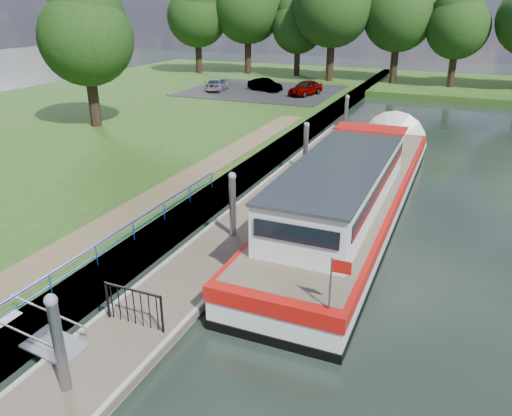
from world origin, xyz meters
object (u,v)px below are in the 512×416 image
at_px(pontoon, 275,201).
at_px(car_c, 218,84).
at_px(car_a, 306,88).
at_px(car_b, 265,85).
at_px(barge, 356,188).

height_order(pontoon, car_c, car_c).
bearing_deg(car_a, pontoon, -59.78).
bearing_deg(car_c, car_b, -170.38).
bearing_deg(pontoon, car_a, 104.69).
xyz_separation_m(barge, car_b, (-14.21, 24.18, 0.33)).
relative_size(pontoon, car_b, 8.51).
bearing_deg(barge, car_b, 120.43).
xyz_separation_m(car_a, car_b, (-4.27, 0.68, -0.09)).
height_order(car_b, car_c, car_b).
xyz_separation_m(pontoon, car_b, (-10.61, 24.85, 1.23)).
distance_m(barge, car_b, 28.05).
distance_m(barge, car_c, 29.39).
height_order(barge, car_b, barge).
bearing_deg(car_b, car_a, -78.85).
relative_size(car_b, car_c, 0.92).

